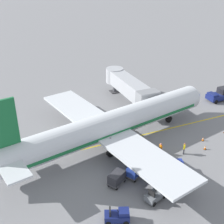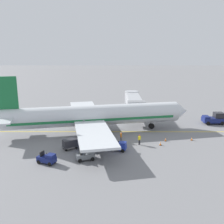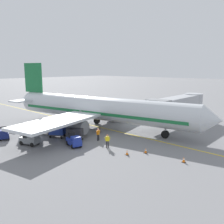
% 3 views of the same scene
% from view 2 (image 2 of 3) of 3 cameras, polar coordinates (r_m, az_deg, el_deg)
% --- Properties ---
extents(ground_plane, '(400.00, 400.00, 0.00)m').
position_cam_2_polar(ground_plane, '(47.74, -5.28, -4.43)').
color(ground_plane, slate).
extents(gate_lead_in_line, '(0.24, 80.00, 0.01)m').
position_cam_2_polar(gate_lead_in_line, '(47.74, -5.28, -4.42)').
color(gate_lead_in_line, gold).
rests_on(gate_lead_in_line, ground).
extents(parked_airliner, '(30.43, 37.13, 10.63)m').
position_cam_2_polar(parked_airliner, '(46.32, -4.48, -0.87)').
color(parked_airliner, silver).
rests_on(parked_airliner, ground).
extents(jet_bridge, '(15.45, 3.50, 4.98)m').
position_cam_2_polar(jet_bridge, '(57.30, 4.89, 2.27)').
color(jet_bridge, '#A8AAAF').
rests_on(jet_bridge, ground).
extents(pushback_tractor, '(2.25, 4.42, 2.40)m').
position_cam_2_polar(pushback_tractor, '(56.28, 21.99, -1.39)').
color(pushback_tractor, navy).
rests_on(pushback_tractor, ground).
extents(baggage_tug_lead, '(2.06, 2.77, 1.62)m').
position_cam_2_polar(baggage_tug_lead, '(35.70, -14.36, -10.10)').
color(baggage_tug_lead, navy).
rests_on(baggage_tug_lead, ground).
extents(baggage_tug_trailing, '(1.97, 2.76, 1.62)m').
position_cam_2_polar(baggage_tug_trailing, '(35.82, -5.88, -9.63)').
color(baggage_tug_trailing, slate).
rests_on(baggage_tug_trailing, ground).
extents(baggage_tug_spare, '(1.89, 2.74, 1.62)m').
position_cam_2_polar(baggage_tug_spare, '(38.78, 1.49, -7.67)').
color(baggage_tug_spare, '#1E339E').
rests_on(baggage_tug_spare, ground).
extents(baggage_cart_front, '(2.26, 2.83, 1.58)m').
position_cam_2_polar(baggage_cart_front, '(40.30, -1.40, -6.45)').
color(baggage_cart_front, '#4C4C51').
rests_on(baggage_cart_front, ground).
extents(baggage_cart_second_in_train, '(2.26, 2.83, 1.58)m').
position_cam_2_polar(baggage_cart_second_in_train, '(39.74, -5.70, -6.82)').
color(baggage_cart_second_in_train, '#4C4C51').
rests_on(baggage_cart_second_in_train, ground).
extents(baggage_cart_third_in_train, '(2.26, 2.83, 1.58)m').
position_cam_2_polar(baggage_cart_third_in_train, '(39.76, -9.44, -6.94)').
color(baggage_cart_third_in_train, '#4C4C51').
rests_on(baggage_cart_third_in_train, ground).
extents(ground_crew_wing_walker, '(0.72, 0.25, 1.69)m').
position_cam_2_polar(ground_crew_wing_walker, '(42.21, 2.04, -5.50)').
color(ground_crew_wing_walker, '#232328').
rests_on(ground_crew_wing_walker, ground).
extents(ground_crew_loader, '(0.59, 0.56, 1.69)m').
position_cam_2_polar(ground_crew_loader, '(41.22, 6.17, -6.06)').
color(ground_crew_loader, '#232328').
rests_on(ground_crew_loader, ground).
extents(safety_cone_nose_left, '(0.36, 0.36, 0.59)m').
position_cam_2_polar(safety_cone_nose_left, '(43.65, 11.94, -6.06)').
color(safety_cone_nose_left, black).
rests_on(safety_cone_nose_left, ground).
extents(safety_cone_nose_right, '(0.36, 0.36, 0.59)m').
position_cam_2_polar(safety_cone_nose_right, '(45.14, 17.48, -5.74)').
color(safety_cone_nose_right, black).
rests_on(safety_cone_nose_right, ground).
extents(safety_cone_wing_tip, '(0.36, 0.36, 0.59)m').
position_cam_2_polar(safety_cone_wing_tip, '(41.66, 10.84, -6.99)').
color(safety_cone_wing_tip, black).
rests_on(safety_cone_wing_tip, ground).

